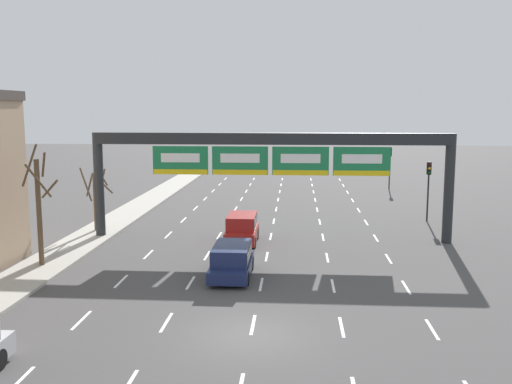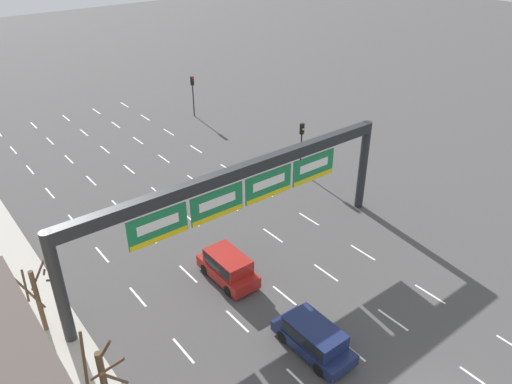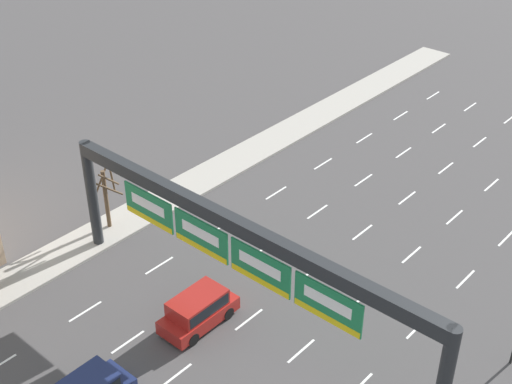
{
  "view_description": "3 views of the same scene",
  "coord_description": "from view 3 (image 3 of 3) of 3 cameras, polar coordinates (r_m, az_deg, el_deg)",
  "views": [
    {
      "loc": [
        1.54,
        -19.36,
        8.01
      ],
      "look_at": [
        -0.63,
        11.59,
        3.5
      ],
      "focal_mm": 40.0,
      "sensor_mm": 36.0,
      "label": 1
    },
    {
      "loc": [
        -14.57,
        -5.07,
        19.01
      ],
      "look_at": [
        2.12,
        16.33,
        3.62
      ],
      "focal_mm": 35.0,
      "sensor_mm": 36.0,
      "label": 2
    },
    {
      "loc": [
        17.85,
        -3.79,
        24.12
      ],
      "look_at": [
        -3.9,
        20.98,
        3.54
      ],
      "focal_mm": 50.0,
      "sensor_mm": 36.0,
      "label": 3
    }
  ],
  "objects": [
    {
      "name": "lane_dashes",
      "position": [
        34.62,
        -3.39,
        -12.24
      ],
      "size": [
        13.32,
        67.0,
        0.01
      ],
      "color": "white",
      "rests_on": "ground_plane"
    },
    {
      "name": "tree_bare_closest",
      "position": [
        41.69,
        -11.95,
        -0.11
      ],
      "size": [
        2.03,
        1.81,
        4.12
      ],
      "color": "brown",
      "rests_on": "sidewalk_left"
    },
    {
      "name": "sign_gantry",
      "position": [
        32.11,
        -1.77,
        -4.15
      ],
      "size": [
        22.0,
        0.7,
        6.6
      ],
      "color": "#232628",
      "rests_on": "ground_plane"
    },
    {
      "name": "suv_red",
      "position": [
        35.19,
        -4.65,
        -9.29
      ],
      "size": [
        1.84,
        4.05,
        1.75
      ],
      "color": "maroon",
      "rests_on": "ground_plane"
    }
  ]
}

